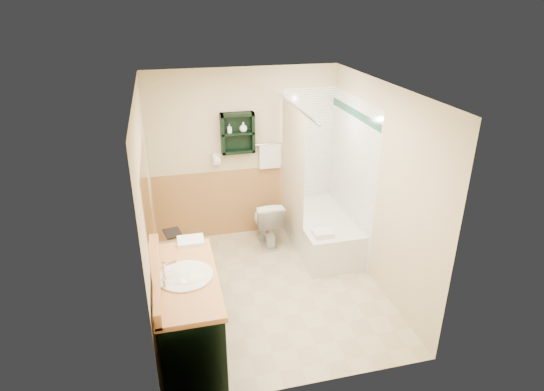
% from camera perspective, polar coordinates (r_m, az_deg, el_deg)
% --- Properties ---
extents(floor, '(3.00, 3.00, 0.00)m').
position_cam_1_polar(floor, '(5.59, -0.28, -11.64)').
color(floor, '#C0B38C').
rests_on(floor, ground).
extents(back_wall, '(2.60, 0.04, 2.40)m').
position_cam_1_polar(back_wall, '(6.37, -3.52, 5.14)').
color(back_wall, beige).
rests_on(back_wall, ground).
extents(left_wall, '(0.04, 3.00, 2.40)m').
position_cam_1_polar(left_wall, '(4.88, -15.56, -1.92)').
color(left_wall, beige).
rests_on(left_wall, ground).
extents(right_wall, '(0.04, 3.00, 2.40)m').
position_cam_1_polar(right_wall, '(5.42, 13.39, 1.01)').
color(right_wall, beige).
rests_on(right_wall, ground).
extents(ceiling, '(2.60, 3.00, 0.04)m').
position_cam_1_polar(ceiling, '(4.61, -0.34, 13.53)').
color(ceiling, white).
rests_on(ceiling, back_wall).
extents(wainscot_left, '(2.98, 2.98, 1.00)m').
position_cam_1_polar(wainscot_left, '(5.21, -14.32, -8.81)').
color(wainscot_left, tan).
rests_on(wainscot_left, left_wall).
extents(wainscot_back, '(2.58, 2.58, 1.00)m').
position_cam_1_polar(wainscot_back, '(6.60, -3.32, -0.71)').
color(wainscot_back, tan).
rests_on(wainscot_back, back_wall).
extents(mirror_frame, '(1.30, 1.30, 1.00)m').
position_cam_1_polar(mirror_frame, '(4.25, -15.39, -1.39)').
color(mirror_frame, '#915E2F').
rests_on(mirror_frame, left_wall).
extents(mirror_glass, '(1.20, 1.20, 0.90)m').
position_cam_1_polar(mirror_glass, '(4.25, -15.32, -1.38)').
color(mirror_glass, white).
rests_on(mirror_glass, left_wall).
extents(tile_right, '(1.50, 1.50, 2.10)m').
position_cam_1_polar(tile_right, '(6.09, 9.82, 2.38)').
color(tile_right, white).
rests_on(tile_right, right_wall).
extents(tile_back, '(0.95, 0.95, 2.10)m').
position_cam_1_polar(tile_back, '(6.63, 5.35, 4.47)').
color(tile_back, white).
rests_on(tile_back, back_wall).
extents(tile_accent, '(1.50, 1.50, 0.10)m').
position_cam_1_polar(tile_accent, '(5.82, 10.32, 10.16)').
color(tile_accent, '#144934').
rests_on(tile_accent, right_wall).
extents(wall_shelf, '(0.45, 0.15, 0.55)m').
position_cam_1_polar(wall_shelf, '(6.14, -4.33, 7.81)').
color(wall_shelf, black).
rests_on(wall_shelf, back_wall).
extents(hair_dryer, '(0.10, 0.24, 0.18)m').
position_cam_1_polar(hair_dryer, '(6.23, -7.00, 4.56)').
color(hair_dryer, white).
rests_on(hair_dryer, back_wall).
extents(towel_bar, '(0.40, 0.06, 0.40)m').
position_cam_1_polar(towel_bar, '(6.33, -0.31, 6.48)').
color(towel_bar, silver).
rests_on(towel_bar, back_wall).
extents(curtain_rod, '(0.03, 1.60, 0.03)m').
position_cam_1_polar(curtain_rod, '(5.55, 3.25, 10.87)').
color(curtain_rod, silver).
rests_on(curtain_rod, back_wall).
extents(shower_curtain, '(1.05, 1.05, 1.70)m').
position_cam_1_polar(shower_curtain, '(5.96, 2.57, 3.28)').
color(shower_curtain, beige).
rests_on(shower_curtain, curtain_rod).
extents(vanity, '(0.59, 1.35, 0.86)m').
position_cam_1_polar(vanity, '(4.61, -10.39, -14.37)').
color(vanity, black).
rests_on(vanity, ground).
extents(bathtub, '(0.73, 1.50, 0.49)m').
position_cam_1_polar(bathtub, '(6.36, 6.10, -4.39)').
color(bathtub, silver).
rests_on(bathtub, ground).
extents(toilet, '(0.38, 0.68, 0.66)m').
position_cam_1_polar(toilet, '(6.38, -0.69, -3.30)').
color(toilet, silver).
rests_on(toilet, ground).
extents(counter_towel, '(0.28, 0.22, 0.04)m').
position_cam_1_polar(counter_towel, '(4.89, -10.17, -5.60)').
color(counter_towel, silver).
rests_on(counter_towel, vanity).
extents(vanity_book, '(0.18, 0.06, 0.23)m').
position_cam_1_polar(vanity_book, '(5.03, -13.45, -3.76)').
color(vanity_book, black).
rests_on(vanity_book, vanity).
extents(tub_towel, '(0.24, 0.20, 0.07)m').
position_cam_1_polar(tub_towel, '(5.71, 6.36, -4.77)').
color(tub_towel, silver).
rests_on(tub_towel, bathtub).
extents(soap_bottle_a, '(0.07, 0.12, 0.05)m').
position_cam_1_polar(soap_bottle_a, '(6.11, -5.36, 8.10)').
color(soap_bottle_a, silver).
rests_on(soap_bottle_a, wall_shelf).
extents(soap_bottle_b, '(0.11, 0.14, 0.10)m').
position_cam_1_polar(soap_bottle_b, '(6.13, -3.62, 8.46)').
color(soap_bottle_b, silver).
rests_on(soap_bottle_b, wall_shelf).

